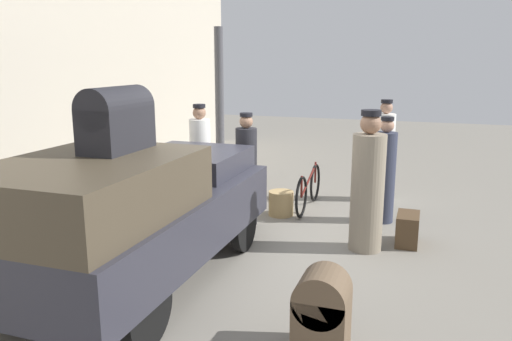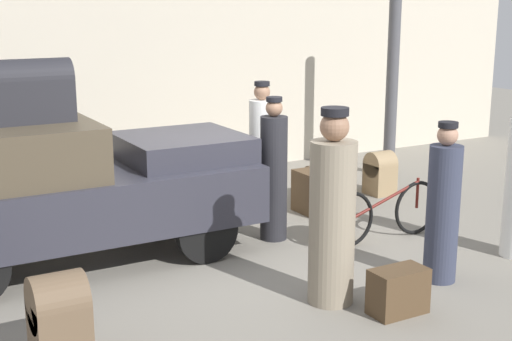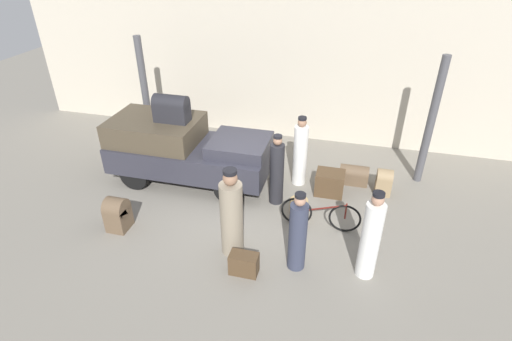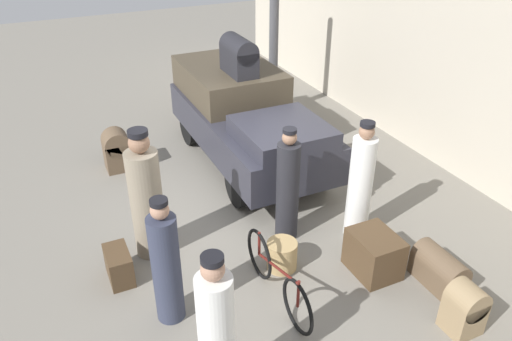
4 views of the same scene
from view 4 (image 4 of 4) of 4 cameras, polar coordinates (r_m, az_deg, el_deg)
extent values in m
plane|color=gray|center=(7.64, -2.00, -5.82)|extent=(30.00, 30.00, 0.00)
cube|color=beige|center=(8.91, 23.29, 13.20)|extent=(16.00, 0.15, 4.50)
cylinder|color=#4C4C51|center=(10.75, 2.03, 14.40)|extent=(0.19, 0.19, 3.17)
cylinder|color=black|center=(8.44, 7.27, 0.54)|extent=(0.70, 0.12, 0.70)
cylinder|color=black|center=(7.83, -2.28, -1.77)|extent=(0.70, 0.12, 0.70)
cylinder|color=black|center=(10.34, 0.28, 6.50)|extent=(0.70, 0.12, 0.70)
cylinder|color=black|center=(9.84, -7.79, 4.96)|extent=(0.70, 0.12, 0.70)
cube|color=#2D2D38|center=(8.91, -0.84, 4.87)|extent=(3.89, 1.68, 0.63)
cube|color=#473D2D|center=(9.43, -3.09, 10.23)|extent=(2.14, 1.55, 0.57)
cube|color=#2D2D38|center=(7.69, 3.01, 4.35)|extent=(1.36, 1.31, 0.29)
torus|color=black|center=(5.83, 4.77, -15.22)|extent=(0.67, 0.04, 0.67)
torus|color=black|center=(6.49, 0.37, -9.52)|extent=(0.67, 0.04, 0.67)
cylinder|color=#591914|center=(6.04, 2.46, -11.07)|extent=(1.02, 0.04, 0.36)
cylinder|color=#591914|center=(6.38, 0.37, -8.33)|extent=(0.04, 0.04, 0.34)
cylinder|color=#591914|center=(5.70, 4.85, -13.89)|extent=(0.04, 0.04, 0.38)
cylinder|color=tan|center=(6.70, 2.98, -9.62)|extent=(0.40, 0.40, 0.40)
cylinder|color=white|center=(7.12, 11.78, -2.01)|extent=(0.34, 0.34, 1.54)
sphere|color=#936B51|center=(6.70, 12.55, 4.36)|extent=(0.21, 0.21, 0.21)
cylinder|color=black|center=(6.66, 12.65, 5.20)|extent=(0.20, 0.20, 0.06)
cylinder|color=gray|center=(6.78, -12.36, -3.80)|extent=(0.43, 0.43, 1.55)
sphere|color=#936B51|center=(6.33, -13.24, 3.09)|extent=(0.27, 0.27, 0.27)
cylinder|color=black|center=(6.27, -13.38, 4.21)|extent=(0.26, 0.26, 0.07)
cylinder|color=#232328|center=(6.95, 3.62, -2.48)|extent=(0.32, 0.32, 1.49)
sphere|color=#936B51|center=(6.54, 3.85, 3.76)|extent=(0.20, 0.20, 0.20)
cylinder|color=black|center=(6.49, 3.88, 4.57)|extent=(0.19, 0.19, 0.05)
sphere|color=tan|center=(4.27, -4.97, -11.17)|extent=(0.21, 0.21, 0.21)
cylinder|color=black|center=(4.20, -5.04, -10.05)|extent=(0.20, 0.20, 0.06)
cylinder|color=#33384C|center=(5.79, -10.19, -11.09)|extent=(0.33, 0.33, 1.41)
sphere|color=tan|center=(5.31, -10.96, -4.49)|extent=(0.21, 0.21, 0.21)
cylinder|color=black|center=(5.25, -11.07, -3.55)|extent=(0.20, 0.20, 0.06)
cube|color=brown|center=(6.89, 20.09, -11.04)|extent=(0.70, 0.38, 0.30)
cylinder|color=brown|center=(6.80, 20.30, -10.09)|extent=(0.70, 0.38, 0.38)
cube|color=brown|center=(9.22, -15.49, 1.65)|extent=(0.42, 0.46, 0.52)
cylinder|color=brown|center=(9.11, -15.71, 3.09)|extent=(0.42, 0.46, 0.46)
cube|color=#4C3823|center=(6.75, 13.33, -9.25)|extent=(0.67, 0.53, 0.57)
cube|color=#4C3823|center=(6.74, -15.40, -10.42)|extent=(0.53, 0.29, 0.43)
cube|color=#937A56|center=(6.33, 22.57, -14.95)|extent=(0.36, 0.38, 0.46)
cylinder|color=#937A56|center=(6.18, 22.99, -13.43)|extent=(0.36, 0.38, 0.38)
cube|color=#232328|center=(8.84, -1.96, 12.37)|extent=(0.81, 0.41, 0.44)
cylinder|color=#232328|center=(8.78, -1.98, 13.75)|extent=(0.81, 0.41, 0.41)
camera|label=1|loc=(12.19, -24.35, 18.13)|focal=35.00mm
camera|label=2|loc=(10.34, -49.24, 10.50)|focal=50.00mm
camera|label=3|loc=(6.01, -83.42, 14.58)|focal=28.00mm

